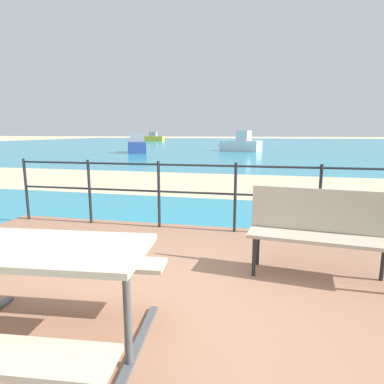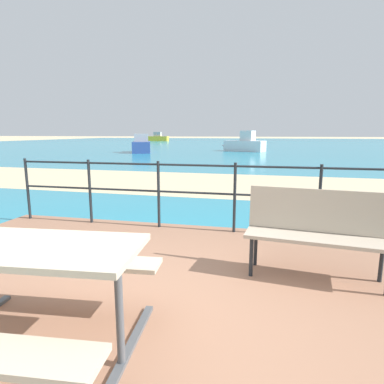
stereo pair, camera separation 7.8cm
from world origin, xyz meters
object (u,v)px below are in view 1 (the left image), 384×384
boat_near (138,146)px  boat_mid (151,138)px  park_bench (319,226)px  boat_far (240,144)px  picnic_table (25,276)px

boat_near → boat_mid: boat_mid is taller
park_bench → boat_mid: size_ratio=0.28×
park_bench → boat_far: bearing=102.4°
boat_near → boat_far: bearing=-86.4°
picnic_table → boat_mid: boat_mid is taller
boat_far → boat_near: bearing=42.4°
picnic_table → boat_mid: bearing=103.3°
picnic_table → boat_mid: size_ratio=0.33×
boat_mid → boat_far: size_ratio=1.33×
boat_near → boat_mid: size_ratio=0.73×
park_bench → boat_near: boat_near is taller
park_bench → boat_near: 22.60m
park_bench → boat_mid: bearing=117.7°
picnic_table → boat_near: 23.41m
boat_near → boat_mid: (-10.08, 32.55, 0.02)m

